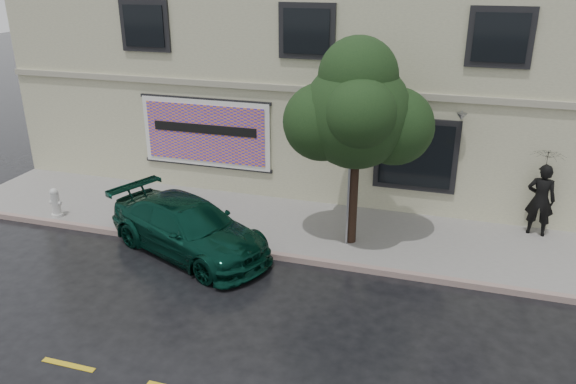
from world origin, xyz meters
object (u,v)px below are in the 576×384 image
(car, at_px, (189,227))
(pedestrian, at_px, (540,200))
(street_tree, at_px, (356,115))
(fire_hydrant, at_px, (56,203))

(car, height_order, pedestrian, pedestrian)
(car, distance_m, pedestrian, 9.22)
(pedestrian, distance_m, street_tree, 5.57)
(car, xyz_separation_m, pedestrian, (8.56, 3.40, 0.45))
(car, xyz_separation_m, fire_hydrant, (-4.50, 0.60, -0.12))
(car, relative_size, pedestrian, 2.39)
(pedestrian, bearing_deg, car, 30.56)
(street_tree, relative_size, fire_hydrant, 5.48)
(pedestrian, bearing_deg, fire_hydrant, 21.00)
(street_tree, xyz_separation_m, fire_hydrant, (-8.39, -0.91, -2.96))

